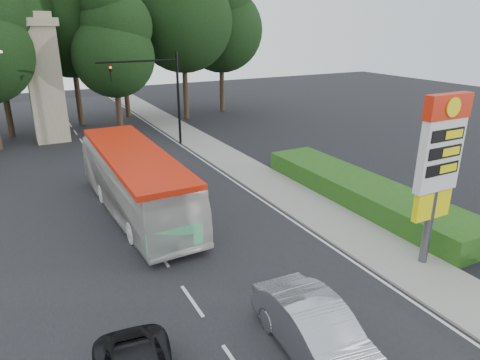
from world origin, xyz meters
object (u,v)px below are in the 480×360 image
transit_bus (136,183)px  sedan_silver (317,332)px  traffic_signal_mast (161,87)px  monument (44,78)px  gas_station_pylon (440,159)px

transit_bus → sedan_silver: size_ratio=2.33×
traffic_signal_mast → monument: 9.76m
transit_bus → sedan_silver: (1.88, -12.42, -0.81)m
gas_station_pylon → traffic_signal_mast: 22.29m
gas_station_pylon → sedan_silver: 8.13m
traffic_signal_mast → transit_bus: size_ratio=0.61×
gas_station_pylon → monument: monument is taller
transit_bus → gas_station_pylon: bearing=-51.8°
gas_station_pylon → sedan_silver: gas_station_pylon is taller
gas_station_pylon → traffic_signal_mast: traffic_signal_mast is taller
gas_station_pylon → sedan_silver: (-6.97, -2.10, -3.62)m
transit_bus → sedan_silver: 12.59m
traffic_signal_mast → transit_bus: 13.20m
monument → sedan_silver: bearing=-82.0°
gas_station_pylon → monument: (-11.20, 28.01, 0.66)m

